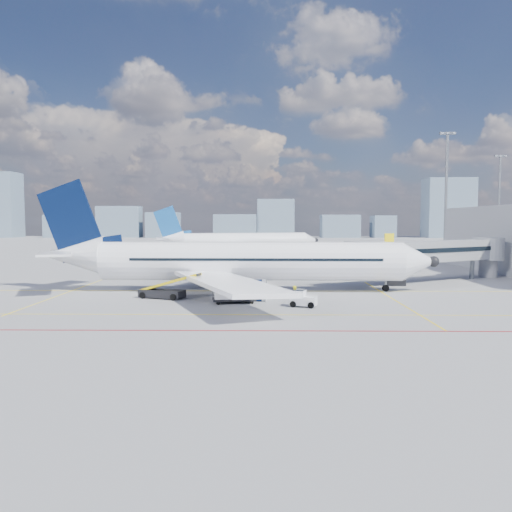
{
  "coord_description": "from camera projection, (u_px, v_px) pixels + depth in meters",
  "views": [
    {
      "loc": [
        1.18,
        -46.51,
        7.68
      ],
      "look_at": [
        0.41,
        6.09,
        4.0
      ],
      "focal_mm": 35.0,
      "sensor_mm": 36.0,
      "label": 1
    }
  ],
  "objects": [
    {
      "name": "apron_markings",
      "position": [
        243.0,
        310.0,
        43.05
      ],
      "size": [
        90.0,
        35.12,
        0.01
      ],
      "color": "yellow",
      "rests_on": "ground"
    },
    {
      "name": "ground",
      "position": [
        251.0,
        303.0,
        46.94
      ],
      "size": [
        420.0,
        420.0,
        0.0
      ],
      "primitive_type": "plane",
      "color": "gray",
      "rests_on": "ground"
    },
    {
      "name": "belt_loader",
      "position": [
        163.0,
        292.0,
        49.55
      ],
      "size": [
        6.59,
        3.53,
        2.67
      ],
      "rotation": [
        0.0,
        0.0,
        -0.34
      ],
      "color": "black",
      "rests_on": "ground"
    },
    {
      "name": "main_aircraft",
      "position": [
        234.0,
        262.0,
        54.8
      ],
      "size": [
        44.09,
        38.42,
        12.85
      ],
      "rotation": [
        0.0,
        0.0,
        -0.02
      ],
      "color": "white",
      "rests_on": "ground"
    },
    {
      "name": "jet_bridge",
      "position": [
        439.0,
        252.0,
        63.2
      ],
      "size": [
        23.55,
        15.78,
        6.3
      ],
      "color": "#909398",
      "rests_on": "ground"
    },
    {
      "name": "baggage_tug",
      "position": [
        302.0,
        298.0,
        44.73
      ],
      "size": [
        2.54,
        2.01,
        1.56
      ],
      "rotation": [
        0.0,
        0.0,
        -0.33
      ],
      "color": "white",
      "rests_on": "ground"
    },
    {
      "name": "floodlight_mast_far",
      "position": [
        499.0,
        199.0,
        134.81
      ],
      "size": [
        3.2,
        0.61,
        25.45
      ],
      "color": "slate",
      "rests_on": "ground"
    },
    {
      "name": "distant_skyline",
      "position": [
        246.0,
        216.0,
        235.87
      ],
      "size": [
        249.01,
        13.53,
        30.72
      ],
      "color": "slate",
      "rests_on": "ground"
    },
    {
      "name": "second_aircraft",
      "position": [
        239.0,
        241.0,
        109.81
      ],
      "size": [
        36.5,
        31.11,
        10.99
      ],
      "rotation": [
        0.0,
        0.0,
        0.32
      ],
      "color": "white",
      "rests_on": "ground"
    },
    {
      "name": "floodlight_mast_ne",
      "position": [
        446.0,
        192.0,
        100.29
      ],
      "size": [
        3.2,
        0.61,
        25.45
      ],
      "color": "slate",
      "rests_on": "ground"
    },
    {
      "name": "cargo_dolly",
      "position": [
        234.0,
        290.0,
        46.73
      ],
      "size": [
        4.23,
        2.37,
        2.19
      ],
      "rotation": [
        0.0,
        0.0,
        0.16
      ],
      "color": "black",
      "rests_on": "ground"
    },
    {
      "name": "ramp_worker",
      "position": [
        295.0,
        296.0,
        45.3
      ],
      "size": [
        0.72,
        0.8,
        1.84
      ],
      "primitive_type": "imported",
      "rotation": [
        0.0,
        0.0,
        1.05
      ],
      "color": "yellow",
      "rests_on": "ground"
    }
  ]
}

